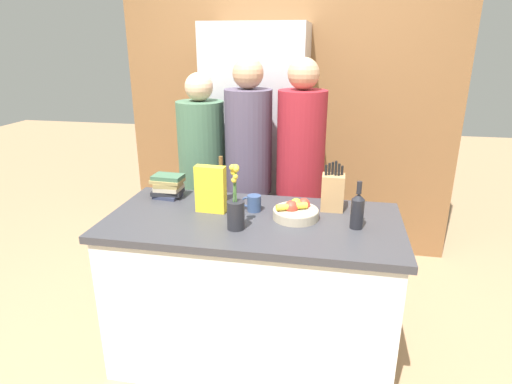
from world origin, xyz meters
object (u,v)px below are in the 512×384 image
Objects in this scene: coffee_mug at (254,203)px; book_stack at (168,186)px; bottle_vinegar at (221,184)px; person_in_blue at (249,170)px; knife_block at (333,192)px; fruit_bowl at (296,211)px; person_at_sink at (203,175)px; refrigerator at (258,151)px; person_in_red_tee at (300,173)px; cereal_box at (211,189)px; flower_vase at (236,209)px; bottle_oil at (357,210)px.

book_stack reaches higher than coffee_mug.
person_in_blue is (0.08, 0.41, -0.03)m from bottle_vinegar.
knife_block is at bearing -30.81° from person_in_blue.
person_at_sink reaches higher than fruit_bowl.
coffee_mug is at bearing -29.23° from person_at_sink.
refrigerator reaches higher than person_in_red_tee.
cereal_box reaches higher than fruit_bowl.
cereal_box is at bearing 133.34° from flower_vase.
flower_vase is (0.14, -1.35, 0.03)m from refrigerator.
book_stack is 0.71× the size of bottle_vinegar.
person_in_red_tee is (0.45, 0.58, -0.05)m from cereal_box.
person_in_red_tee reaches higher than bottle_vinegar.
coffee_mug is 0.57m from person_in_red_tee.
coffee_mug is (0.18, -1.09, -0.03)m from refrigerator.
refrigerator is 1.13× the size of person_in_blue.
refrigerator is 0.62m from person_at_sink.
book_stack is (-0.81, 0.18, 0.03)m from fruit_bowl.
refrigerator is 0.57m from person_in_blue.
cereal_box is (-0.19, 0.20, 0.03)m from flower_vase.
refrigerator is at bearing 100.24° from person_in_blue.
refrigerator is 1.44m from bottle_oil.
person_in_blue is 0.35m from person_in_red_tee.
knife_block is 1.15× the size of bottle_oil.
person_in_blue is 1.00× the size of person_in_red_tee.
person_in_blue is (-0.38, 0.59, 0.04)m from fruit_bowl.
coffee_mug is 0.58m from book_stack.
cereal_box is at bearing -151.31° from person_in_red_tee.
cereal_box is 1.34× the size of book_stack.
knife_block is 0.45m from coffee_mug.
flower_vase is at bearing -168.22° from bottle_oil.
knife_block is 0.27m from bottle_oil.
bottle_oil is at bearing -17.49° from bottle_vinegar.
coffee_mug is at bearing -12.50° from book_stack.
coffee_mug is at bearing 13.49° from cereal_box.
person_in_blue is (0.42, 0.40, 0.01)m from book_stack.
person_at_sink is (-0.24, 0.61, -0.12)m from cereal_box.
flower_vase is 1.73× the size of book_stack.
bottle_vinegar is (-0.46, 0.17, 0.07)m from fruit_bowl.
bottle_oil is 0.16× the size of person_at_sink.
refrigerator is at bearing 101.11° from person_in_red_tee.
flower_vase is 1.36× the size of bottle_oil.
knife_block reaches higher than cereal_box.
coffee_mug is 0.73m from person_at_sink.
person_in_blue is at bearing 143.45° from knife_block.
person_at_sink is (-0.91, 0.45, -0.09)m from knife_block.
person_in_blue reaches higher than book_stack.
person_in_red_tee reaches higher than knife_block.
person_at_sink is 0.94× the size of person_in_red_tee.
flower_vase is 0.79m from person_in_blue.
cereal_box is at bearing 179.84° from fruit_bowl.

